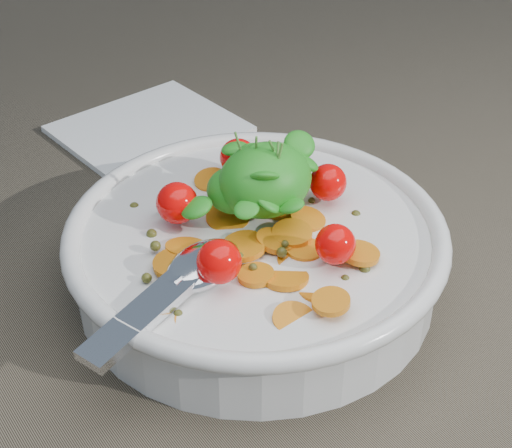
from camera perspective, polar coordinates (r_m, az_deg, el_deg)
ground at (r=0.53m, az=-1.36°, el=-5.55°), size 6.00×6.00×0.00m
bowl at (r=0.53m, az=-0.02°, el=-1.94°), size 0.27×0.25×0.11m
napkin at (r=0.73m, az=-7.79°, el=6.84°), size 0.16×0.14×0.01m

